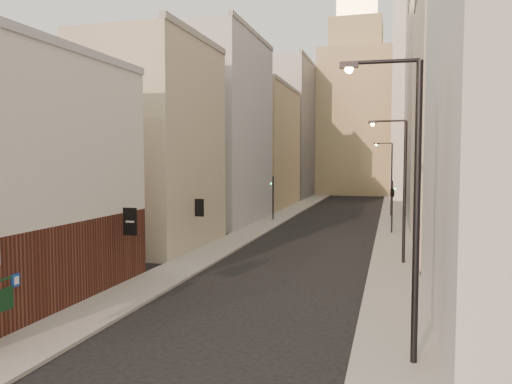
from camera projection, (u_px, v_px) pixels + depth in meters
name	position (u px, v px, depth m)	size (l,w,h in m)	color
sidewalk_left	(292.00, 211.00, 66.33)	(3.00, 140.00, 0.15)	#99968B
sidewalk_right	(393.00, 214.00, 62.90)	(3.00, 140.00, 0.15)	#99968B
near_building_left	(2.00, 180.00, 22.84)	(8.30, 23.04, 12.30)	#522A1F
left_bldg_beige	(153.00, 146.00, 39.34)	(8.00, 12.00, 16.00)	tan
left_bldg_grey	(220.00, 131.00, 54.60)	(8.00, 16.00, 20.00)	#A0A0A5
left_bldg_tan	(262.00, 148.00, 72.03)	(8.00, 18.00, 17.00)	tan
left_bldg_wingrid	(289.00, 131.00, 91.04)	(8.00, 20.00, 24.00)	gray
right_bldg_beige	(473.00, 118.00, 36.74)	(8.00, 16.00, 20.00)	tan
right_bldg_wingrid	(446.00, 105.00, 55.79)	(8.00, 20.00, 26.00)	gray
highrise	(470.00, 43.00, 80.31)	(21.00, 23.00, 51.20)	gray
clock_tower	(356.00, 105.00, 99.32)	(14.00, 14.00, 44.90)	tan
white_tower	(417.00, 89.00, 82.89)	(8.00, 8.00, 41.50)	silver
streetlamp_near	(409.00, 193.00, 16.44)	(2.68, 0.32, 10.23)	black
streetlamp_mid	(401.00, 183.00, 32.51)	(2.49, 0.27, 9.50)	black
streetlamp_far	(390.00, 175.00, 59.72)	(2.24, 0.95, 8.89)	black
traffic_light_left	(273.00, 190.00, 55.86)	(0.55, 0.44, 5.00)	black
traffic_light_right	(392.00, 192.00, 45.86)	(0.76, 0.76, 5.00)	black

